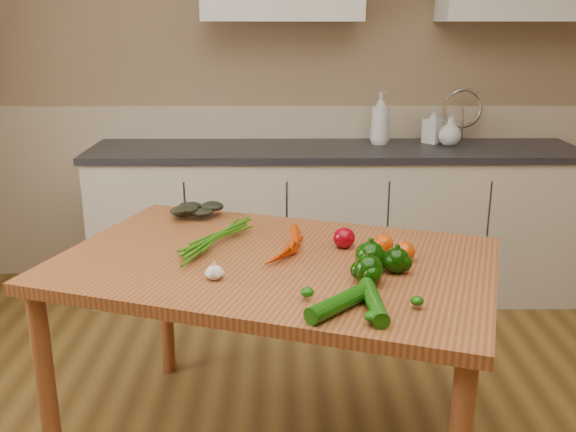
% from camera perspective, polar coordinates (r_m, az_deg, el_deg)
% --- Properties ---
extents(room, '(4.04, 5.04, 2.64)m').
position_cam_1_polar(room, '(1.71, 3.03, 4.93)').
color(room, brown).
rests_on(room, ground).
extents(counter_run, '(2.84, 0.64, 1.14)m').
position_cam_1_polar(counter_run, '(3.87, 4.18, -0.30)').
color(counter_run, beige).
rests_on(counter_run, ground).
extents(table, '(1.73, 1.39, 0.80)m').
position_cam_1_polar(table, '(2.29, -1.20, -5.88)').
color(table, '#9F572E').
rests_on(table, ground).
extents(soap_bottle_a, '(0.17, 0.17, 0.31)m').
position_cam_1_polar(soap_bottle_a, '(3.86, 8.21, 8.60)').
color(soap_bottle_a, silver).
rests_on(soap_bottle_a, counter_run).
extents(soap_bottle_b, '(0.14, 0.14, 0.21)m').
position_cam_1_polar(soap_bottle_b, '(3.96, 12.78, 7.89)').
color(soap_bottle_b, silver).
rests_on(soap_bottle_b, counter_run).
extents(soap_bottle_c, '(0.17, 0.17, 0.17)m').
position_cam_1_polar(soap_bottle_c, '(3.91, 14.23, 7.35)').
color(soap_bottle_c, silver).
rests_on(soap_bottle_c, counter_run).
extents(carrot_bunch, '(0.33, 0.29, 0.07)m').
position_cam_1_polar(carrot_bunch, '(2.32, -2.07, -2.25)').
color(carrot_bunch, '#C73704').
rests_on(carrot_bunch, table).
extents(leafy_greens, '(0.21, 0.19, 0.11)m').
position_cam_1_polar(leafy_greens, '(2.71, -8.13, 0.81)').
color(leafy_greens, black).
rests_on(leafy_greens, table).
extents(garlic_bulb, '(0.06, 0.06, 0.05)m').
position_cam_1_polar(garlic_bulb, '(2.09, -6.55, -5.01)').
color(garlic_bulb, white).
rests_on(garlic_bulb, table).
extents(pepper_a, '(0.10, 0.10, 0.10)m').
position_cam_1_polar(pepper_a, '(2.15, 7.33, -3.61)').
color(pepper_a, black).
rests_on(pepper_a, table).
extents(pepper_b, '(0.08, 0.08, 0.08)m').
position_cam_1_polar(pepper_b, '(2.15, 9.65, -3.91)').
color(pepper_b, black).
rests_on(pepper_b, table).
extents(pepper_c, '(0.09, 0.09, 0.09)m').
position_cam_1_polar(pepper_c, '(2.05, 7.18, -4.77)').
color(pepper_c, black).
rests_on(pepper_c, table).
extents(tomato_a, '(0.08, 0.08, 0.08)m').
position_cam_1_polar(tomato_a, '(2.36, 5.01, -1.95)').
color(tomato_a, maroon).
rests_on(tomato_a, table).
extents(tomato_b, '(0.07, 0.07, 0.07)m').
position_cam_1_polar(tomato_b, '(2.33, 8.49, -2.44)').
color(tomato_b, '#C03D04').
rests_on(tomato_b, table).
extents(tomato_c, '(0.08, 0.08, 0.07)m').
position_cam_1_polar(tomato_c, '(2.25, 10.27, -3.14)').
color(tomato_c, '#C03D04').
rests_on(tomato_c, table).
extents(zucchini_a, '(0.06, 0.26, 0.05)m').
position_cam_1_polar(zucchini_a, '(1.88, 7.62, -7.57)').
color(zucchini_a, '#0E4307').
rests_on(zucchini_a, table).
extents(zucchini_b, '(0.20, 0.21, 0.05)m').
position_cam_1_polar(zucchini_b, '(1.85, 4.45, -7.77)').
color(zucchini_b, '#0E4307').
rests_on(zucchini_b, table).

